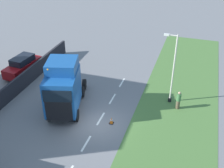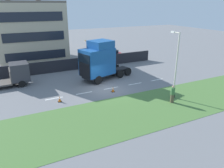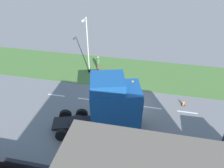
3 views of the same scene
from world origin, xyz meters
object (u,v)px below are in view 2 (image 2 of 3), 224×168
flatbed_truck (15,74)px  traffic_cone_lead (113,89)px  lamp_post (175,69)px  pedestrian (173,94)px  parked_car (109,56)px  lorry_cab (99,61)px  traffic_cone_trailing (60,99)px

flatbed_truck → traffic_cone_lead: flatbed_truck is taller
lamp_post → pedestrian: lamp_post is taller
flatbed_truck → lamp_post: 17.74m
parked_car → lamp_post: 15.99m
parked_car → traffic_cone_lead: bearing=161.2°
traffic_cone_lead → lamp_post: bearing=-130.5°
lorry_cab → parked_car: (7.49, -4.94, -1.47)m
pedestrian → traffic_cone_lead: (4.95, 3.85, -0.57)m
lorry_cab → flatbed_truck: size_ratio=1.27×
lorry_cab → flatbed_truck: 9.80m
lorry_cab → pedestrian: bearing=-174.5°
traffic_cone_trailing → parked_car: bearing=-43.1°
lorry_cab → parked_car: lorry_cab is taller
traffic_cone_lead → flatbed_truck: bearing=53.1°
flatbed_truck → pedestrian: size_ratio=3.29×
flatbed_truck → lamp_post: bearing=50.6°
traffic_cone_lead → parked_car: bearing=-23.8°
pedestrian → lamp_post: bearing=-44.2°
lamp_post → traffic_cone_lead: (4.04, 4.74, -2.75)m
lorry_cab → parked_car: 9.09m
lorry_cab → flatbed_truck: (2.56, 9.41, -1.06)m
lamp_post → traffic_cone_lead: lamp_post is taller
pedestrian → parked_car: bearing=-4.6°
lamp_post → traffic_cone_lead: size_ratio=11.27×
traffic_cone_trailing → lamp_post: bearing=-111.2°
parked_car → traffic_cone_trailing: parked_car is taller
flatbed_truck → traffic_cone_trailing: flatbed_truck is taller
pedestrian → traffic_cone_lead: pedestrian is taller
parked_car → pedestrian: bearing=-179.6°
lamp_post → parked_car: bearing=-1.7°
flatbed_truck → traffic_cone_lead: bearing=51.9°
lorry_cab → traffic_cone_trailing: size_ratio=12.51×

